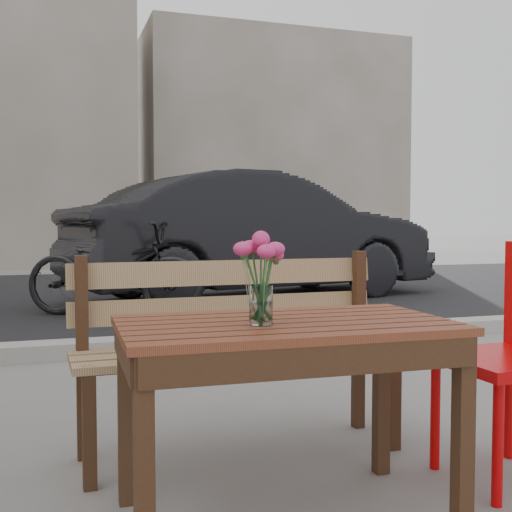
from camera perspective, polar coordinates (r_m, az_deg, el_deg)
The scene contains 7 objects.
street at distance 7.06m, azimuth -10.17°, elevation -4.89°, with size 30.00×8.12×0.12m.
backdrop_buildings at distance 16.51m, azimuth -14.26°, elevation 12.00°, with size 15.50×4.00×8.00m.
main_table at distance 2.15m, azimuth 2.62°, elevation -8.70°, with size 1.10×0.66×0.67m.
main_bench at distance 2.82m, azimuth -1.84°, elevation -6.41°, with size 1.42×0.44×0.88m.
main_vase at distance 2.03m, azimuth 0.44°, elevation -0.94°, with size 0.16×0.16×0.30m.
parked_car at distance 8.42m, azimuth -0.17°, elevation 1.71°, with size 1.70×4.88×1.61m, color black.
bicycle at distance 6.93m, azimuth -12.53°, elevation -1.13°, with size 0.67×1.91×1.01m, color black.
Camera 1 is at (-0.96, -1.87, 0.99)m, focal length 45.00 mm.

